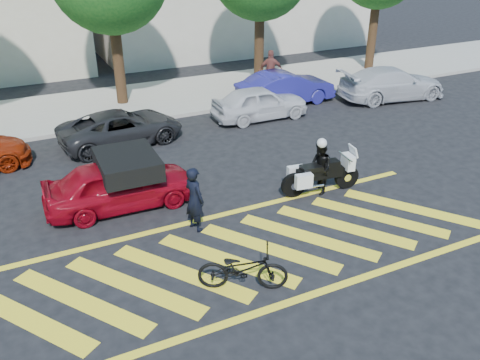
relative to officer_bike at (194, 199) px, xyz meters
name	(u,v)px	position (x,y,z in m)	size (l,w,h in m)	color
ground	(250,253)	(0.75, -1.58, -0.85)	(90.00, 90.00, 0.00)	black
sidewalk	(123,104)	(0.75, 10.42, -0.78)	(60.00, 5.00, 0.15)	#9E998E
crosswalk	(249,254)	(0.72, -1.58, -0.85)	(12.33, 4.00, 0.01)	yellow
officer_bike	(194,199)	(0.00, 0.00, 0.00)	(0.62, 0.41, 1.70)	black
bicycle	(243,269)	(0.04, -2.64, -0.35)	(0.66, 1.90, 1.00)	black
police_motorcycle	(320,174)	(3.91, 0.27, -0.28)	(2.39, 0.84, 1.05)	black
officer_moto	(320,168)	(3.89, 0.27, -0.08)	(0.75, 0.59, 1.55)	black
red_convertible	(119,184)	(-1.42, 1.93, -0.18)	(1.60, 3.97, 1.35)	maroon
parked_mid_left	(121,128)	(-0.29, 6.31, -0.26)	(1.97, 4.27, 1.19)	black
parked_mid_right	(260,103)	(5.25, 6.49, -0.20)	(1.53, 3.81, 1.30)	silver
parked_right	(285,88)	(7.07, 7.62, -0.15)	(1.48, 4.24, 1.40)	navy
parked_far_right	(392,83)	(11.62, 6.22, -0.16)	(1.93, 4.76, 1.38)	#BABCC3
pedestrian_right	(271,71)	(7.19, 9.13, 0.21)	(1.07, 0.45, 1.83)	brown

